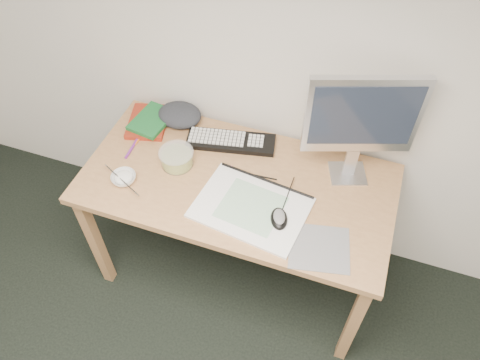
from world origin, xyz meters
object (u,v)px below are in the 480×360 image
object	(u,v)px
keyboard	(231,141)
desk	(237,193)
monitor	(362,119)
sketchpad	(251,208)
rice_bowl	(124,178)

from	to	relation	value
keyboard	desk	bearing A→B (deg)	-75.28
keyboard	monitor	distance (m)	0.65
sketchpad	rice_bowl	distance (m)	0.59
rice_bowl	monitor	bearing A→B (deg)	21.53
desk	keyboard	xyz separation A→B (m)	(-0.11, 0.22, 0.09)
sketchpad	monitor	size ratio (longest dim) A/B	0.86
monitor	rice_bowl	distance (m)	1.06
rice_bowl	desk	bearing A→B (deg)	18.83
rice_bowl	sketchpad	bearing A→B (deg)	3.87
sketchpad	rice_bowl	world-z (taller)	rice_bowl
desk	monitor	size ratio (longest dim) A/B	2.59
desk	keyboard	bearing A→B (deg)	116.37
desk	keyboard	distance (m)	0.26
monitor	desk	bearing A→B (deg)	-174.94
desk	sketchpad	size ratio (longest dim) A/B	3.01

